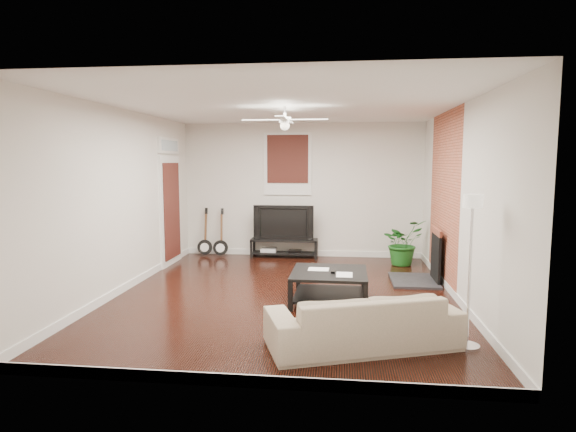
# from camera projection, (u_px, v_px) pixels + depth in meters

# --- Properties ---
(room) EXTENTS (5.01, 6.01, 2.81)m
(room) POSITION_uv_depth(u_px,v_px,m) (285.00, 202.00, 7.02)
(room) COLOR black
(room) RESTS_ON ground
(brick_accent) EXTENTS (0.02, 2.20, 2.80)m
(brick_accent) POSITION_uv_depth(u_px,v_px,m) (444.00, 199.00, 7.72)
(brick_accent) COLOR #B05338
(brick_accent) RESTS_ON floor
(fireplace) EXTENTS (0.80, 1.10, 0.92)m
(fireplace) POSITION_uv_depth(u_px,v_px,m) (424.00, 255.00, 7.86)
(fireplace) COLOR black
(fireplace) RESTS_ON floor
(window_back) EXTENTS (1.00, 0.06, 1.30)m
(window_back) POSITION_uv_depth(u_px,v_px,m) (288.00, 164.00, 9.92)
(window_back) COLOR black
(window_back) RESTS_ON wall_back
(door_left) EXTENTS (0.08, 1.00, 2.50)m
(door_left) POSITION_uv_depth(u_px,v_px,m) (171.00, 200.00, 9.19)
(door_left) COLOR white
(door_left) RESTS_ON wall_left
(tv_stand) EXTENTS (1.39, 0.37, 0.39)m
(tv_stand) POSITION_uv_depth(u_px,v_px,m) (284.00, 248.00, 9.94)
(tv_stand) COLOR black
(tv_stand) RESTS_ON floor
(tv) EXTENTS (1.24, 0.16, 0.72)m
(tv) POSITION_uv_depth(u_px,v_px,m) (284.00, 222.00, 9.90)
(tv) COLOR black
(tv) RESTS_ON tv_stand
(coffee_table) EXTENTS (1.08, 1.08, 0.44)m
(coffee_table) POSITION_uv_depth(u_px,v_px,m) (329.00, 287.00, 6.78)
(coffee_table) COLOR black
(coffee_table) RESTS_ON floor
(sofa) EXTENTS (2.19, 1.43, 0.60)m
(sofa) POSITION_uv_depth(u_px,v_px,m) (363.00, 320.00, 5.13)
(sofa) COLOR #C1AD90
(sofa) RESTS_ON floor
(floor_lamp) EXTENTS (0.35, 0.35, 1.67)m
(floor_lamp) POSITION_uv_depth(u_px,v_px,m) (470.00, 272.00, 5.04)
(floor_lamp) COLOR white
(floor_lamp) RESTS_ON floor
(potted_plant) EXTENTS (1.05, 1.03, 0.88)m
(potted_plant) POSITION_uv_depth(u_px,v_px,m) (403.00, 242.00, 9.19)
(potted_plant) COLOR #1B611D
(potted_plant) RESTS_ON floor
(guitar_left) EXTENTS (0.33, 0.24, 1.02)m
(guitar_left) POSITION_uv_depth(u_px,v_px,m) (205.00, 232.00, 10.06)
(guitar_left) COLOR black
(guitar_left) RESTS_ON floor
(guitar_right) EXTENTS (0.35, 0.27, 1.02)m
(guitar_right) POSITION_uv_depth(u_px,v_px,m) (220.00, 233.00, 9.99)
(guitar_right) COLOR black
(guitar_right) RESTS_ON floor
(ceiling_fan) EXTENTS (1.24, 1.24, 0.32)m
(ceiling_fan) POSITION_uv_depth(u_px,v_px,m) (285.00, 120.00, 6.88)
(ceiling_fan) COLOR white
(ceiling_fan) RESTS_ON ceiling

